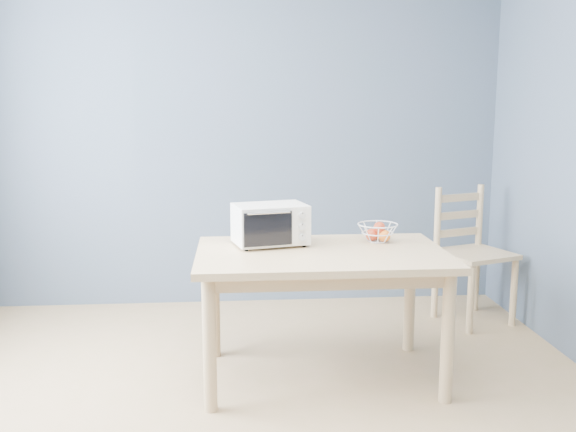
{
  "coord_description": "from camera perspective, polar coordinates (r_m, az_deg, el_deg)",
  "views": [
    {
      "loc": [
        -0.06,
        -2.74,
        1.56
      ],
      "look_at": [
        0.24,
        0.87,
        0.93
      ],
      "focal_mm": 40.0,
      "sensor_mm": 36.0,
      "label": 1
    }
  ],
  "objects": [
    {
      "name": "room",
      "position": [
        2.76,
        -3.46,
        4.42
      ],
      "size": [
        4.01,
        4.51,
        2.61
      ],
      "color": "tan",
      "rests_on": "ground"
    },
    {
      "name": "fruit_basket",
      "position": [
        3.86,
        7.98,
        -1.4
      ],
      "size": [
        0.28,
        0.28,
        0.12
      ],
      "rotation": [
        0.0,
        0.0,
        -0.17
      ],
      "color": "white",
      "rests_on": "dining_table"
    },
    {
      "name": "dining_table",
      "position": [
        3.63,
        2.98,
        -4.67
      ],
      "size": [
        1.4,
        0.9,
        0.75
      ],
      "color": "tan",
      "rests_on": "ground"
    },
    {
      "name": "dining_chair",
      "position": [
        4.84,
        15.95,
        -3.42
      ],
      "size": [
        0.58,
        0.58,
        0.97
      ],
      "rotation": [
        0.0,
        0.0,
        0.35
      ],
      "color": "tan",
      "rests_on": "ground"
    },
    {
      "name": "toaster_oven",
      "position": [
        3.72,
        -1.82,
        -0.71
      ],
      "size": [
        0.46,
        0.38,
        0.24
      ],
      "rotation": [
        0.0,
        0.0,
        0.24
      ],
      "color": "white",
      "rests_on": "dining_table"
    }
  ]
}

